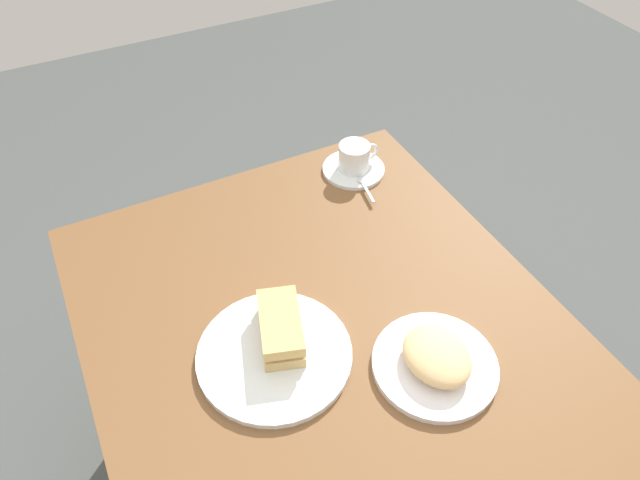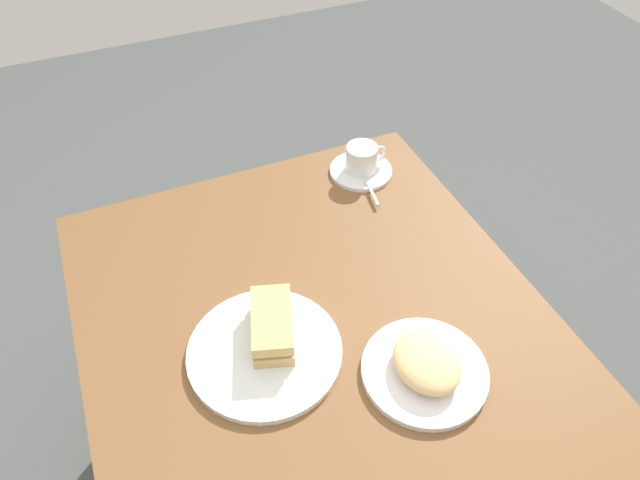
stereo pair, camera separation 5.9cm
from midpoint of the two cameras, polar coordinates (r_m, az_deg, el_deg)
The scene contains 8 objects.
dining_table at distance 1.17m, azimuth 2.49°, elevation -16.75°, with size 1.32×0.89×0.73m.
sandwich_plate at distance 1.10m, azimuth -6.06°, elevation -11.16°, with size 0.29×0.29×0.01m, color white.
sandwich_front at distance 1.09m, azimuth -5.44°, elevation -8.59°, with size 0.16×0.12×0.06m.
coffee_saucer at distance 1.48m, azimuth 2.15°, elevation 6.93°, with size 0.16×0.16×0.01m, color white.
coffee_cup at distance 1.45m, azimuth 2.27°, elevation 8.21°, with size 0.08×0.11×0.07m.
spoon at distance 1.42m, azimuth 3.14°, elevation 5.39°, with size 0.10×0.03×0.01m.
side_plate at distance 1.10m, azimuth 9.64°, elevation -12.02°, with size 0.23×0.23×0.01m, color white.
side_food_pile at distance 1.07m, azimuth 9.83°, elevation -11.18°, with size 0.14×0.12×0.04m, color #E8BF81.
Camera 1 is at (-0.45, 0.32, 1.65)m, focal length 32.63 mm.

